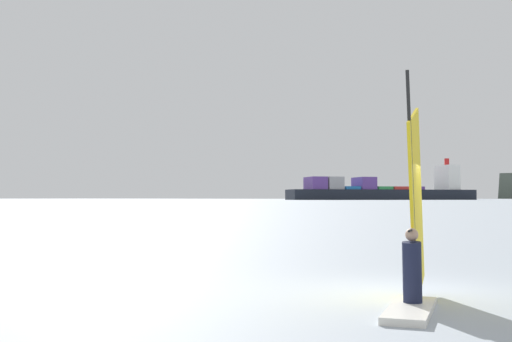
% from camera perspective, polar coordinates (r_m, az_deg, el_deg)
% --- Properties ---
extents(ground_plane, '(4000.00, 4000.00, 0.00)m').
position_cam_1_polar(ground_plane, '(13.26, 13.49, -10.56)').
color(ground_plane, '#9EA8B2').
extents(windsurfer, '(1.45, 3.55, 4.11)m').
position_cam_1_polar(windsurfer, '(11.38, 14.01, -6.76)').
color(windsurfer, white).
rests_on(windsurfer, ground_plane).
extents(cargo_ship, '(125.75, 142.03, 35.86)m').
position_cam_1_polar(cargo_ship, '(545.48, 11.17, -1.74)').
color(cargo_ship, black).
rests_on(cargo_ship, ground_plane).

